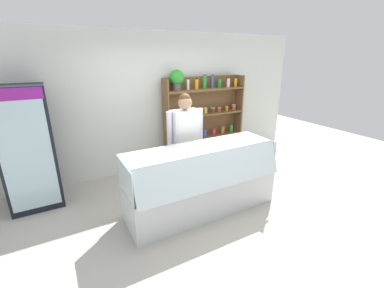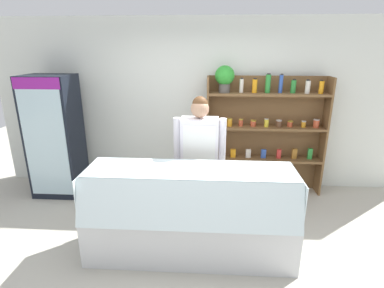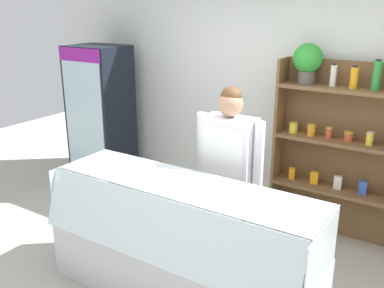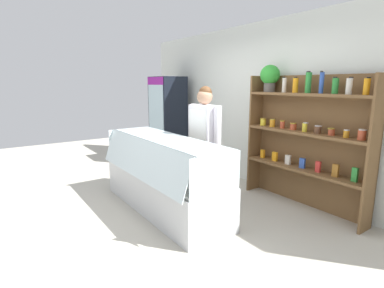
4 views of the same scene
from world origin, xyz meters
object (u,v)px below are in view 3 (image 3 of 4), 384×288
at_px(drinks_fridge, 101,119).
at_px(deli_display_case, 181,263).
at_px(shelving_unit, 361,138).
at_px(shop_clerk, 229,163).

height_order(drinks_fridge, deli_display_case, drinks_fridge).
bearing_deg(shelving_unit, deli_display_case, -120.29).
bearing_deg(shop_clerk, deli_display_case, -97.10).
bearing_deg(deli_display_case, shop_clerk, 82.90).
relative_size(shelving_unit, shop_clerk, 1.18).
relative_size(drinks_fridge, deli_display_case, 0.82).
xyz_separation_m(deli_display_case, shop_clerk, (0.08, 0.65, 0.69)).
distance_m(drinks_fridge, shop_clerk, 2.37).
relative_size(deli_display_case, shop_clerk, 1.34).
xyz_separation_m(drinks_fridge, shop_clerk, (2.26, -0.72, 0.07)).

